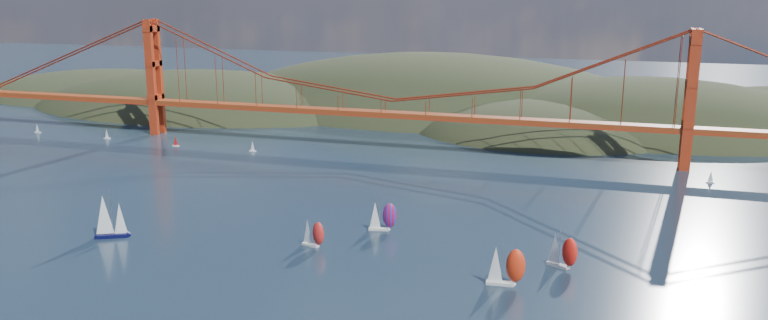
{
  "coord_description": "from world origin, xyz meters",
  "views": [
    {
      "loc": [
        90.24,
        -130.53,
        73.07
      ],
      "look_at": [
        22.85,
        90.0,
        17.42
      ],
      "focal_mm": 35.0,
      "sensor_mm": 36.0,
      "label": 1
    }
  ],
  "objects_px": {
    "racer_2": "(562,251)",
    "racer_rwb": "(382,216)",
    "sloop_navy": "(109,217)",
    "racer_0": "(313,233)",
    "racer_1": "(505,266)"
  },
  "relations": [
    {
      "from": "sloop_navy",
      "to": "racer_rwb",
      "type": "xyz_separation_m",
      "value": [
        73.88,
        29.23,
        -1.71
      ]
    },
    {
      "from": "racer_2",
      "to": "racer_rwb",
      "type": "relative_size",
      "value": 1.01
    },
    {
      "from": "sloop_navy",
      "to": "racer_2",
      "type": "xyz_separation_m",
      "value": [
        127.34,
        14.57,
        -1.65
      ]
    },
    {
      "from": "racer_1",
      "to": "racer_rwb",
      "type": "height_order",
      "value": "racer_1"
    },
    {
      "from": "sloop_navy",
      "to": "racer_2",
      "type": "relative_size",
      "value": 1.45
    },
    {
      "from": "racer_1",
      "to": "racer_0",
      "type": "bearing_deg",
      "value": 163.08
    },
    {
      "from": "racer_0",
      "to": "racer_1",
      "type": "bearing_deg",
      "value": 4.03
    },
    {
      "from": "racer_2",
      "to": "racer_1",
      "type": "bearing_deg",
      "value": -100.89
    },
    {
      "from": "sloop_navy",
      "to": "racer_0",
      "type": "bearing_deg",
      "value": -16.89
    },
    {
      "from": "sloop_navy",
      "to": "racer_0",
      "type": "height_order",
      "value": "sloop_navy"
    },
    {
      "from": "racer_1",
      "to": "racer_2",
      "type": "height_order",
      "value": "racer_1"
    },
    {
      "from": "racer_1",
      "to": "racer_rwb",
      "type": "distance_m",
      "value": 51.24
    },
    {
      "from": "sloop_navy",
      "to": "racer_rwb",
      "type": "bearing_deg",
      "value": -5.19
    },
    {
      "from": "racer_0",
      "to": "racer_1",
      "type": "relative_size",
      "value": 0.79
    },
    {
      "from": "racer_0",
      "to": "racer_2",
      "type": "distance_m",
      "value": 68.15
    }
  ]
}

